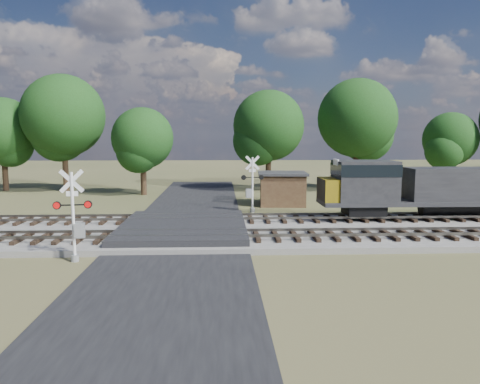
{
  "coord_description": "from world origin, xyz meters",
  "views": [
    {
      "loc": [
        2.11,
        -25.83,
        5.59
      ],
      "look_at": [
        3.29,
        2.0,
        2.21
      ],
      "focal_mm": 35.0,
      "sensor_mm": 36.0,
      "label": 1
    }
  ],
  "objects": [
    {
      "name": "ballast_bed",
      "position": [
        10.0,
        0.5,
        0.15
      ],
      "size": [
        140.0,
        10.0,
        0.3
      ],
      "primitive_type": "cube",
      "color": "gray",
      "rests_on": "ground"
    },
    {
      "name": "treeline",
      "position": [
        2.74,
        21.42,
        6.82
      ],
      "size": [
        82.84,
        11.03,
        11.59
      ],
      "color": "black",
      "rests_on": "ground"
    },
    {
      "name": "crossing_panel",
      "position": [
        0.0,
        0.5,
        0.32
      ],
      "size": [
        7.0,
        9.0,
        0.62
      ],
      "primitive_type": "cube",
      "color": "#262628",
      "rests_on": "ground"
    },
    {
      "name": "track_near",
      "position": [
        3.12,
        -2.0,
        0.41
      ],
      "size": [
        140.0,
        2.6,
        0.33
      ],
      "color": "black",
      "rests_on": "ballast_bed"
    },
    {
      "name": "crossing_signal_far",
      "position": [
        4.35,
        7.85,
        1.73
      ],
      "size": [
        1.67,
        0.39,
        4.15
      ],
      "rotation": [
        0.0,
        0.0,
        3.27
      ],
      "color": "silver",
      "rests_on": "ground"
    },
    {
      "name": "ground",
      "position": [
        0.0,
        0.0,
        0.0
      ],
      "size": [
        160.0,
        160.0,
        0.0
      ],
      "primitive_type": "plane",
      "color": "#434B28",
      "rests_on": "ground"
    },
    {
      "name": "road",
      "position": [
        0.0,
        0.0,
        0.04
      ],
      "size": [
        7.0,
        60.0,
        0.08
      ],
      "primitive_type": "cube",
      "color": "black",
      "rests_on": "ground"
    },
    {
      "name": "equipment_shed",
      "position": [
        7.11,
        11.54,
        1.34
      ],
      "size": [
        4.13,
        4.13,
        2.64
      ],
      "rotation": [
        0.0,
        0.0,
        -0.07
      ],
      "color": "#3F291B",
      "rests_on": "ground"
    },
    {
      "name": "track_far",
      "position": [
        3.12,
        3.0,
        0.41
      ],
      "size": [
        140.0,
        2.6,
        0.33
      ],
      "color": "black",
      "rests_on": "ballast_bed"
    },
    {
      "name": "crossing_signal_near",
      "position": [
        -4.31,
        -5.2,
        1.72
      ],
      "size": [
        1.66,
        0.42,
        4.13
      ],
      "rotation": [
        0.0,
        0.0,
        0.17
      ],
      "color": "silver",
      "rests_on": "ground"
    }
  ]
}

